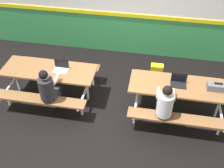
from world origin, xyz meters
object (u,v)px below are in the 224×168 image
object	(u,v)px
picnic_table_right	(179,91)
student_further	(165,104)
laptop_dark	(179,82)
student_nearer	(48,88)
toolbox_grey	(217,87)
laptop_silver	(61,68)
backpack_dark	(156,72)
picnic_table_left	(50,75)

from	to	relation	value
picnic_table_right	student_further	world-z (taller)	student_further
student_further	laptop_dark	xyz separation A→B (m)	(0.25, 0.59, 0.08)
student_nearer	laptop_dark	size ratio (longest dim) A/B	3.77
student_further	toolbox_grey	world-z (taller)	student_further
student_further	laptop_silver	size ratio (longest dim) A/B	3.77
toolbox_grey	backpack_dark	world-z (taller)	toolbox_grey
picnic_table_right	toolbox_grey	bearing A→B (deg)	-0.14
student_nearer	student_further	size ratio (longest dim) A/B	1.00
laptop_silver	laptop_dark	xyz separation A→B (m)	(2.52, -0.03, 0.00)
picnic_table_left	student_nearer	bearing A→B (deg)	-70.81
laptop_dark	backpack_dark	world-z (taller)	laptop_dark
student_further	laptop_silver	bearing A→B (deg)	164.52
picnic_table_right	laptop_silver	size ratio (longest dim) A/B	6.43
picnic_table_right	toolbox_grey	world-z (taller)	toolbox_grey
picnic_table_left	laptop_silver	bearing A→B (deg)	7.57
student_nearer	backpack_dark	size ratio (longest dim) A/B	2.74
laptop_silver	backpack_dark	distance (m)	2.36
picnic_table_left	backpack_dark	bearing A→B (deg)	23.42
student_further	laptop_silver	distance (m)	2.35
laptop_dark	toolbox_grey	xyz separation A→B (m)	(0.76, -0.04, 0.02)
laptop_silver	laptop_dark	distance (m)	2.52
student_nearer	toolbox_grey	bearing A→B (deg)	8.81
laptop_silver	backpack_dark	size ratio (longest dim) A/B	0.73
picnic_table_left	backpack_dark	distance (m)	2.58
student_further	backpack_dark	bearing A→B (deg)	97.05
picnic_table_right	laptop_silver	bearing A→B (deg)	178.38
picnic_table_left	student_further	distance (m)	2.62
student_further	toolbox_grey	size ratio (longest dim) A/B	3.02
toolbox_grey	backpack_dark	xyz separation A→B (m)	(-1.20, 1.05, -0.60)
student_further	backpack_dark	xyz separation A→B (m)	(-0.20, 1.61, -0.49)
student_nearer	student_further	distance (m)	2.35
student_nearer	student_further	xyz separation A→B (m)	(2.35, -0.03, 0.00)
student_nearer	laptop_dark	world-z (taller)	student_nearer
student_nearer	backpack_dark	distance (m)	2.71
picnic_table_left	toolbox_grey	world-z (taller)	toolbox_grey
laptop_silver	backpack_dark	xyz separation A→B (m)	(2.07, 0.98, -0.57)
picnic_table_left	laptop_silver	size ratio (longest dim) A/B	6.43
picnic_table_left	picnic_table_right	distance (m)	2.83
laptop_dark	toolbox_grey	bearing A→B (deg)	-2.97
laptop_silver	backpack_dark	world-z (taller)	laptop_silver
student_further	laptop_dark	bearing A→B (deg)	67.32
picnic_table_left	picnic_table_right	size ratio (longest dim) A/B	1.00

